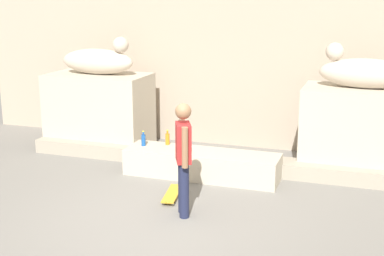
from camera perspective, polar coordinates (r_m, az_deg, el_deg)
The scene contains 14 objects.
ground_plane at distance 7.58m, azimuth -4.04°, elevation -10.37°, with size 40.00×40.00×0.00m, color slate.
facade_wall at distance 11.29m, azimuth 4.96°, elevation 11.25°, with size 11.78×0.60×5.16m, color tan.
pedestal_left at distance 11.29m, azimuth -9.90°, elevation 1.83°, with size 2.08×1.15×1.55m, color #B7AD99.
pedestal_right at distance 9.94m, azimuth 17.71°, elevation -0.31°, with size 2.08×1.15×1.55m, color #B7AD99.
statue_reclining_left at distance 11.09m, azimuth -9.97°, elevation 7.16°, with size 1.62×0.62×0.78m.
statue_reclining_right at distance 9.75m, azimuth 17.96°, elevation 5.75°, with size 1.64×0.67×0.78m.
ledge_block at distance 9.40m, azimuth 1.06°, elevation -3.90°, with size 2.74×0.74×0.46m, color #B7AD99.
skater at distance 7.59m, azimuth -0.93°, elevation -2.87°, with size 0.33×0.50×1.67m.
skateboard at distance 8.51m, azimuth -2.12°, elevation -7.05°, with size 0.33×0.82×0.08m.
bottle_blue at distance 9.70m, azimuth -5.24°, elevation -1.27°, with size 0.08×0.08×0.28m.
bottle_orange at distance 9.74m, azimuth -2.65°, elevation -1.15°, with size 0.08×0.08×0.28m.
bottle_red at distance 9.13m, azimuth -0.39°, elevation -2.06°, with size 0.07×0.07×0.32m.
bottle_clear at distance 9.64m, azimuth -1.43°, elevation -1.26°, with size 0.08×0.08×0.29m.
stair_step at distance 9.93m, azimuth 2.02°, elevation -3.50°, with size 7.32×0.50×0.27m, color gray.
Camera 1 is at (2.72, -6.34, 3.14)m, focal length 49.66 mm.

